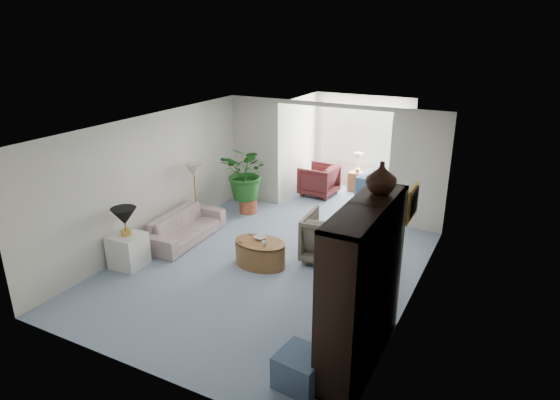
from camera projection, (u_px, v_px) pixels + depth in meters
The scene contains 26 objects.
floor at pixel (264, 269), 8.44m from camera, with size 6.00×6.00×0.00m, color #8999B4.
sunroom_floor at pixel (345, 199), 11.85m from camera, with size 2.60×2.60×0.00m, color #8999B4.
back_pier_left at pixel (256, 150), 11.33m from camera, with size 1.20×0.12×2.50m, color beige.
back_pier_right at pixel (418, 172), 9.68m from camera, with size 1.20×0.12×2.50m, color beige.
back_header at pixel (333, 105), 10.10m from camera, with size 2.60×0.12×0.10m, color beige.
window_pane at pixel (362, 134), 12.27m from camera, with size 2.20×0.02×1.50m, color white.
window_blinds at pixel (362, 135), 12.25m from camera, with size 2.20×0.02×1.50m, color white.
framed_picture at pixel (413, 203), 6.70m from camera, with size 0.04×0.50×0.40m, color #B7AD92.
sofa at pixel (185, 227), 9.51m from camera, with size 1.90×0.74×0.56m, color #B5AA99.
end_table at pixel (128, 250), 8.46m from camera, with size 0.54×0.54×0.60m, color white.
table_lamp at pixel (124, 216), 8.24m from camera, with size 0.44×0.44×0.30m, color black.
floor_lamp at pixel (194, 170), 9.80m from camera, with size 0.36×0.36×0.28m, color beige.
coffee_table at pixel (260, 253), 8.52m from camera, with size 0.95×0.95×0.45m, color brown.
coffee_bowl at pixel (260, 238), 8.54m from camera, with size 0.21×0.21×0.05m, color beige.
coffee_cup at pixel (265, 243), 8.28m from camera, with size 0.09×0.09×0.09m, color beige.
wingback_chair at pixel (332, 238), 8.62m from camera, with size 0.94×0.97×0.88m, color #685E52.
side_table_dark at pixel (374, 246), 8.62m from camera, with size 0.49×0.39×0.59m, color black.
entertainment_cabinet at pixel (362, 286), 5.85m from camera, with size 0.50×1.89×2.09m, color black.
cabinet_urn at pixel (381, 178), 5.84m from camera, with size 0.38×0.38×0.39m, color black.
ottoman at pixel (301, 369), 5.67m from camera, with size 0.53×0.53×0.42m, color slate.
plant_pot at pixel (248, 206), 10.95m from camera, with size 0.40×0.40×0.32m, color #A54D30.
house_plant at pixel (247, 173), 10.68m from camera, with size 1.12×0.97×1.24m, color #226121.
sunroom_chair_blue at pixel (377, 190), 11.34m from camera, with size 0.81×0.83×0.76m, color slate.
sunroom_chair_maroon at pixel (319, 180), 11.98m from camera, with size 0.83×0.85×0.77m, color #581E20.
sunroom_table at pixel (357, 182), 12.33m from camera, with size 0.41×0.32×0.50m, color brown.
shelf_clutter at pixel (353, 309), 5.84m from camera, with size 0.30×1.02×0.61m.
Camera 1 is at (3.71, -6.53, 4.04)m, focal length 30.81 mm.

